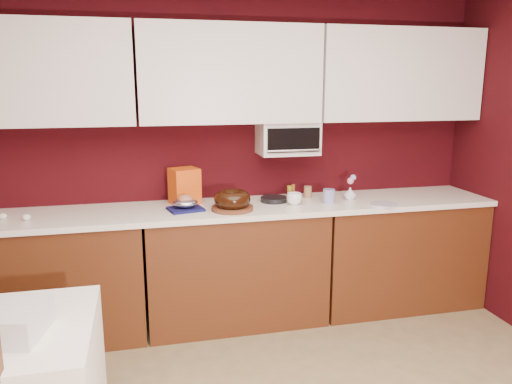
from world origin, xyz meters
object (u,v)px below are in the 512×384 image
object	(u,v)px
toaster_oven	(287,138)
blue_jar	(329,196)
bundt_cake	(232,199)
pandoro_box	(185,186)
newspaper_stack	(1,322)
coffee_mug	(294,198)
foil_ham_nest	(185,203)
flower_vase	(350,193)

from	to	relation	value
toaster_oven	blue_jar	world-z (taller)	toaster_oven
bundt_cake	pandoro_box	distance (m)	0.42
newspaper_stack	coffee_mug	bearing A→B (deg)	38.33
newspaper_stack	toaster_oven	bearing A→B (deg)	42.56
foil_ham_nest	blue_jar	bearing A→B (deg)	-1.16
toaster_oven	foil_ham_nest	xyz separation A→B (m)	(-0.81, -0.21, -0.42)
blue_jar	toaster_oven	bearing A→B (deg)	138.47
foil_ham_nest	pandoro_box	xyz separation A→B (m)	(0.01, 0.20, 0.08)
toaster_oven	pandoro_box	size ratio (longest dim) A/B	1.67
pandoro_box	flower_vase	distance (m)	1.28
toaster_oven	coffee_mug	bearing A→B (deg)	-92.34
pandoro_box	newspaper_stack	size ratio (longest dim) A/B	0.77
coffee_mug	foil_ham_nest	bearing A→B (deg)	178.88
foil_ham_nest	flower_vase	xyz separation A→B (m)	(1.28, 0.05, -0.00)
toaster_oven	bundt_cake	bearing A→B (deg)	-149.96
flower_vase	newspaper_stack	distance (m)	2.60
toaster_oven	coffee_mug	xyz separation A→B (m)	(-0.01, -0.23, -0.42)
bundt_cake	blue_jar	xyz separation A→B (m)	(0.75, 0.05, -0.03)
pandoro_box	blue_jar	world-z (taller)	pandoro_box
blue_jar	flower_vase	world-z (taller)	flower_vase
blue_jar	newspaper_stack	distance (m)	2.39
toaster_oven	flower_vase	xyz separation A→B (m)	(0.46, -0.16, -0.42)
foil_ham_nest	flower_vase	distance (m)	1.28
bundt_cake	blue_jar	distance (m)	0.75
foil_ham_nest	coffee_mug	world-z (taller)	coffee_mug
pandoro_box	coffee_mug	bearing A→B (deg)	-33.41
foil_ham_nest	pandoro_box	bearing A→B (deg)	85.88
blue_jar	flower_vase	xyz separation A→B (m)	(0.20, 0.07, 0.00)
flower_vase	blue_jar	bearing A→B (deg)	-161.28
flower_vase	coffee_mug	bearing A→B (deg)	-172.49
foil_ham_nest	pandoro_box	world-z (taller)	pandoro_box
bundt_cake	flower_vase	xyz separation A→B (m)	(0.95, 0.12, -0.03)
coffee_mug	blue_jar	xyz separation A→B (m)	(0.27, -0.01, -0.00)
bundt_cake	newspaper_stack	size ratio (longest dim) A/B	0.75
foil_ham_nest	newspaper_stack	world-z (taller)	foil_ham_nest
newspaper_stack	flower_vase	bearing A→B (deg)	32.92
flower_vase	toaster_oven	bearing A→B (deg)	160.53
bundt_cake	foil_ham_nest	size ratio (longest dim) A/B	1.47
newspaper_stack	foil_ham_nest	bearing A→B (deg)	56.62
toaster_oven	flower_vase	bearing A→B (deg)	-19.47
foil_ham_nest	blue_jar	size ratio (longest dim) A/B	1.69
foil_ham_nest	blue_jar	distance (m)	1.08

